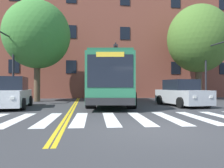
% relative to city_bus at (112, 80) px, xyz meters
% --- Properties ---
extents(ground_plane, '(120.00, 120.00, 0.00)m').
position_rel_city_bus_xyz_m(ground_plane, '(0.14, -9.81, -1.75)').
color(ground_plane, '#38383A').
extents(crosswalk, '(12.88, 4.33, 0.01)m').
position_rel_city_bus_xyz_m(crosswalk, '(0.27, -7.43, -1.75)').
color(crosswalk, white).
rests_on(crosswalk, ground).
extents(lane_line_yellow_inner, '(0.12, 36.00, 0.01)m').
position_rel_city_bus_xyz_m(lane_line_yellow_inner, '(-2.79, 6.57, -1.75)').
color(lane_line_yellow_inner, gold).
rests_on(lane_line_yellow_inner, ground).
extents(lane_line_yellow_outer, '(0.12, 36.00, 0.01)m').
position_rel_city_bus_xyz_m(lane_line_yellow_outer, '(-2.63, 6.57, -1.75)').
color(lane_line_yellow_outer, gold).
rests_on(lane_line_yellow_outer, ground).
extents(city_bus, '(4.00, 11.55, 3.24)m').
position_rel_city_bus_xyz_m(city_bus, '(0.00, 0.00, 0.00)').
color(city_bus, '#28704C').
rests_on(city_bus, ground).
extents(car_white_near_lane, '(2.39, 4.73, 1.88)m').
position_rel_city_bus_xyz_m(car_white_near_lane, '(-6.39, -2.43, -0.91)').
color(car_white_near_lane, white).
rests_on(car_white_near_lane, ground).
extents(car_silver_far_lane, '(2.43, 4.56, 1.75)m').
position_rel_city_bus_xyz_m(car_silver_far_lane, '(4.36, -2.36, -0.95)').
color(car_silver_far_lane, '#B7BABF').
rests_on(car_silver_far_lane, ground).
extents(car_navy_behind_bus, '(2.13, 4.20, 1.82)m').
position_rel_city_bus_xyz_m(car_navy_behind_bus, '(0.74, 8.10, -0.92)').
color(car_navy_behind_bus, navy).
rests_on(car_navy_behind_bus, ground).
extents(traffic_light_near_corner, '(0.44, 3.08, 5.29)m').
position_rel_city_bus_xyz_m(traffic_light_near_corner, '(8.60, 0.61, 1.72)').
color(traffic_light_near_corner, '#28282D').
rests_on(traffic_light_near_corner, ground).
extents(traffic_light_far_corner, '(0.46, 3.18, 5.47)m').
position_rel_city_bus_xyz_m(traffic_light_far_corner, '(-7.67, 0.44, 1.89)').
color(traffic_light_far_corner, '#28282D').
rests_on(traffic_light_far_corner, ground).
extents(traffic_light_overhead, '(0.49, 2.78, 5.06)m').
position_rel_city_bus_xyz_m(traffic_light_overhead, '(0.53, 2.30, 1.64)').
color(traffic_light_overhead, '#28282D').
rests_on(traffic_light_overhead, ground).
extents(street_tree_curbside_large, '(7.63, 7.44, 9.17)m').
position_rel_city_bus_xyz_m(street_tree_curbside_large, '(8.93, 3.80, 4.14)').
color(street_tree_curbside_large, brown).
rests_on(street_tree_curbside_large, ground).
extents(street_tree_curbside_small, '(7.04, 7.16, 8.62)m').
position_rel_city_bus_xyz_m(street_tree_curbside_small, '(-6.08, 3.13, 3.95)').
color(street_tree_curbside_small, brown).
rests_on(street_tree_curbside_small, ground).
extents(building_facade, '(29.22, 7.24, 13.47)m').
position_rel_city_bus_xyz_m(building_facade, '(2.35, 11.06, 4.99)').
color(building_facade, brown).
rests_on(building_facade, ground).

